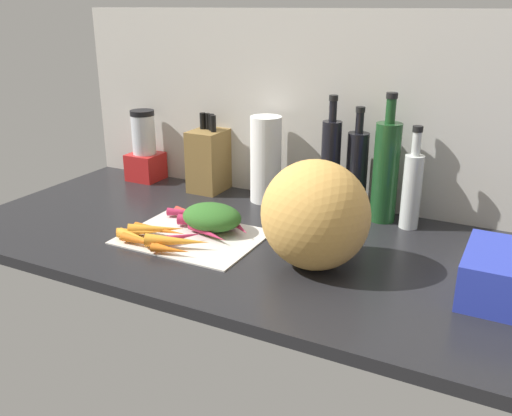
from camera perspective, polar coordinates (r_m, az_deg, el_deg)
The scene contains 25 objects.
ground_plane at distance 155.58cm, azimuth -0.35°, elevation -3.55°, with size 170.00×80.00×3.00cm, color black.
wall_back at distance 180.14cm, azimuth 5.39°, elevation 10.16°, with size 170.00×3.00×60.00cm, color #BCB7AD.
cutting_board at distance 155.74cm, azimuth -6.53°, elevation -2.90°, with size 37.35×28.93×0.80cm, color beige.
carrot_0 at distance 160.37cm, azimuth -5.22°, elevation -1.38°, with size 3.21×3.21×16.30cm, color #B2264C.
carrot_1 at distance 156.66cm, azimuth -9.85°, elevation -2.25°, with size 2.64×2.64×15.55cm, color orange.
carrot_2 at distance 157.75cm, azimuth -2.13°, elevation -1.63°, with size 3.43×3.43×15.65cm, color #B2264C.
carrot_3 at distance 156.41cm, azimuth -10.21°, elevation -2.15°, with size 3.44×3.44×15.25cm, color orange.
carrot_4 at distance 149.52cm, azimuth -11.04°, elevation -3.48°, with size 2.50×2.50×16.83cm, color orange.
carrot_5 at distance 168.65cm, azimuth -7.03°, elevation -0.48°, with size 2.47×2.47×12.57cm, color #B2264C.
carrot_6 at distance 167.78cm, azimuth -6.65°, elevation -0.59°, with size 2.35×2.35×12.27cm, color red.
carrot_7 at distance 150.74cm, azimuth -8.20°, elevation -3.03°, with size 2.86×2.86×14.44cm, color #B2264C.
carrot_8 at distance 153.23cm, azimuth -4.97°, elevation -2.57°, with size 2.47×2.47×14.93cm, color #B2264C.
carrot_9 at distance 144.35cm, azimuth -8.74°, elevation -4.25°, with size 2.35×2.35×10.63cm, color orange.
carrot_10 at distance 147.58cm, azimuth -8.06°, elevation -3.39°, with size 3.58×3.58×17.09cm, color orange.
carrot_11 at distance 151.77cm, azimuth -11.91°, elevation -3.10°, with size 2.88×2.88×14.51cm, color orange.
carrot_12 at distance 156.23cm, azimuth -11.99°, elevation -2.46°, with size 2.67×2.67×11.62cm, color orange.
carrot_greens_pile at distance 157.59cm, azimuth -4.54°, elevation -0.93°, with size 17.58×13.52×7.44cm, color #2D6023.
winter_squash at distance 134.06cm, azimuth 6.09°, elevation -0.73°, with size 26.69×24.55×27.05cm, color gold.
knife_block at distance 192.39cm, azimuth -4.82°, elevation 4.97°, with size 10.77×14.20×26.59cm.
blender_appliance at distance 207.50cm, azimuth -11.35°, elevation 5.83°, with size 11.26×11.26×25.65cm.
paper_towel_roll at distance 179.79cm, azimuth 1.01°, elevation 4.99°, with size 10.03×10.03×27.97cm, color white.
bottle_0 at distance 170.77cm, azimuth 7.64°, elevation 4.36°, with size 5.91×5.91×36.25cm.
bottle_1 at distance 171.48cm, azimuth 10.27°, elevation 3.69°, with size 6.50×6.50×33.04cm.
bottle_2 at distance 166.73cm, azimuth 13.17°, elevation 3.77°, with size 7.58×7.58×38.03cm.
bottle_3 at distance 164.01cm, azimuth 15.70°, elevation 1.97°, with size 5.46×5.46×29.84cm.
Camera 1 is at (65.96, -126.22, 61.14)cm, focal length 38.99 mm.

